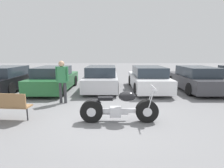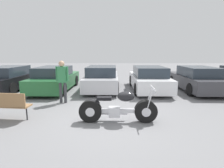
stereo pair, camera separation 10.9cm
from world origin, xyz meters
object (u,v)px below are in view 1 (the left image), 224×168
(parked_car_silver, at_px, (101,78))
(motorcycle, at_px, (119,108))
(parked_car_black, at_px, (8,79))
(parked_car_green, at_px, (54,79))
(park_bench, at_px, (4,104))
(person_standing, at_px, (62,78))
(parked_car_white, at_px, (148,79))
(parked_car_dark_grey, at_px, (195,79))

(parked_car_silver, bearing_deg, motorcycle, -80.64)
(motorcycle, distance_m, parked_car_silver, 4.94)
(parked_car_black, relative_size, parked_car_green, 1.00)
(parked_car_black, height_order, parked_car_green, same)
(park_bench, bearing_deg, parked_car_silver, 60.56)
(parked_car_black, xyz_separation_m, person_standing, (3.78, -2.64, 0.42))
(parked_car_green, relative_size, parked_car_silver, 1.00)
(parked_car_black, bearing_deg, motorcycle, -37.79)
(parked_car_white, bearing_deg, person_standing, -147.28)
(parked_car_black, xyz_separation_m, parked_car_white, (7.84, -0.03, 0.00))
(parked_car_black, relative_size, person_standing, 2.48)
(parked_car_black, height_order, parked_car_dark_grey, same)
(motorcycle, bearing_deg, parked_car_black, 142.21)
(parked_car_silver, distance_m, parked_car_dark_grey, 5.24)
(parked_car_black, distance_m, parked_car_white, 7.84)
(parked_car_black, distance_m, parked_car_silver, 5.23)
(parked_car_white, distance_m, park_bench, 6.99)
(parked_car_green, xyz_separation_m, park_bench, (-0.08, -4.47, -0.09))
(parked_car_white, height_order, park_bench, parked_car_white)
(parked_car_black, distance_m, parked_car_green, 2.62)
(motorcycle, bearing_deg, parked_car_green, 126.83)
(parked_car_dark_grey, xyz_separation_m, person_standing, (-6.68, -2.55, 0.42))
(parked_car_dark_grey, bearing_deg, parked_car_silver, 176.84)
(parked_car_silver, xyz_separation_m, parked_car_white, (2.61, -0.23, 0.00))
(parked_car_silver, relative_size, parked_car_dark_grey, 1.00)
(parked_car_green, distance_m, park_bench, 4.47)
(parked_car_black, distance_m, park_bench, 5.24)
(parked_car_silver, bearing_deg, parked_car_black, -177.89)
(parked_car_white, height_order, parked_car_dark_grey, same)
(park_bench, bearing_deg, parked_car_green, 88.96)
(motorcycle, relative_size, parked_car_green, 0.54)
(parked_car_white, xyz_separation_m, park_bench, (-5.31, -4.55, -0.09))
(motorcycle, relative_size, parked_car_white, 0.54)
(parked_car_green, distance_m, parked_car_dark_grey, 7.84)
(parked_car_black, relative_size, park_bench, 2.83)
(parked_car_silver, bearing_deg, park_bench, -119.44)
(motorcycle, height_order, parked_car_black, parked_car_black)
(parked_car_black, relative_size, parked_car_white, 1.00)
(parked_car_green, bearing_deg, park_bench, -91.04)
(parked_car_black, xyz_separation_m, parked_car_green, (2.61, -0.11, 0.00))
(parked_car_black, distance_m, person_standing, 4.63)
(parked_car_silver, bearing_deg, parked_car_green, -173.31)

